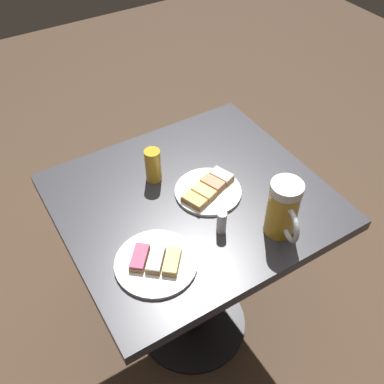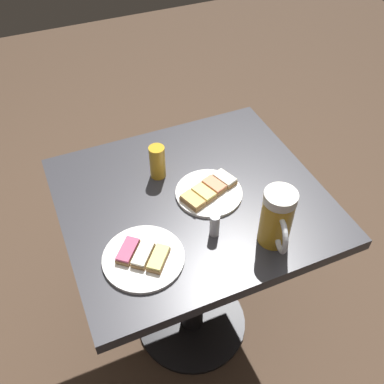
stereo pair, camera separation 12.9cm
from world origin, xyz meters
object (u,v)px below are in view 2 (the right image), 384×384
at_px(salt_shaker, 216,225).
at_px(beer_glass_small, 157,162).
at_px(beer_mug, 277,219).
at_px(plate_far, 143,257).
at_px(plate_near, 209,192).

bearing_deg(salt_shaker, beer_glass_small, -77.57).
bearing_deg(beer_mug, plate_far, -12.86).
distance_m(plate_far, salt_shaker, 0.21).
distance_m(beer_mug, salt_shaker, 0.17).
height_order(beer_mug, beer_glass_small, beer_mug).
bearing_deg(plate_near, salt_shaker, 71.72).
height_order(beer_mug, salt_shaker, beer_mug).
height_order(plate_far, beer_glass_small, beer_glass_small).
distance_m(plate_far, beer_mug, 0.36).
xyz_separation_m(plate_near, salt_shaker, (0.05, 0.14, 0.03)).
height_order(plate_near, beer_glass_small, beer_glass_small).
xyz_separation_m(beer_mug, salt_shaker, (0.13, -0.08, -0.05)).
xyz_separation_m(beer_mug, beer_glass_small, (0.20, -0.36, -0.03)).
height_order(plate_far, salt_shaker, salt_shaker).
relative_size(beer_glass_small, salt_shaker, 1.56).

